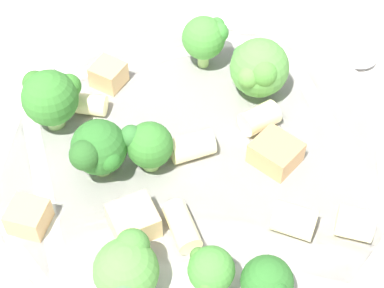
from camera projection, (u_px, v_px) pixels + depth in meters
The scene contains 21 objects.
ground_plane at pixel (192, 192), 0.42m from camera, with size 2.00×2.00×0.00m, color beige.
pasta_bowl at pixel (192, 171), 0.41m from camera, with size 0.27×0.27×0.04m.
broccoli_floret_0 at pixel (50, 97), 0.39m from camera, with size 0.04×0.03×0.04m.
broccoli_floret_1 at pixel (211, 271), 0.32m from camera, with size 0.02×0.02×0.03m.
broccoli_floret_2 at pixel (98, 149), 0.37m from camera, with size 0.03×0.04×0.04m.
broccoli_floret_3 at pixel (127, 269), 0.32m from camera, with size 0.03×0.04×0.04m.
broccoli_floret_4 at pixel (259, 68), 0.41m from camera, with size 0.04×0.04×0.04m.
broccoli_floret_5 at pixel (267, 283), 0.32m from camera, with size 0.03×0.03×0.03m.
broccoli_floret_6 at pixel (147, 144), 0.37m from camera, with size 0.03×0.03×0.03m.
broccoli_floret_7 at pixel (207, 37), 0.43m from camera, with size 0.03×0.03×0.04m.
rigatoni_0 at pixel (192, 150), 0.39m from camera, with size 0.02×0.02×0.03m, color beige.
rigatoni_1 at pixel (259, 118), 0.40m from camera, with size 0.02×0.02×0.02m, color beige.
rigatoni_2 at pixel (294, 220), 0.35m from camera, with size 0.02×0.02×0.02m, color beige.
rigatoni_3 at pixel (90, 104), 0.41m from camera, with size 0.01×0.01×0.02m, color beige.
rigatoni_4 at pixel (355, 223), 0.35m from camera, with size 0.02×0.02×0.02m, color beige.
rigatoni_5 at pixel (188, 227), 0.35m from camera, with size 0.01×0.01×0.03m, color beige.
chicken_chunk_0 at pixel (29, 217), 0.36m from camera, with size 0.02×0.02×0.02m, color tan.
chicken_chunk_1 at pixel (109, 75), 0.43m from camera, with size 0.02×0.02×0.02m, color tan.
chicken_chunk_2 at pixel (133, 220), 0.35m from camera, with size 0.02×0.02×0.02m, color tan.
chicken_chunk_3 at pixel (276, 152), 0.39m from camera, with size 0.03×0.02×0.02m, color tan.
spoon at pixel (317, 37), 0.52m from camera, with size 0.16×0.12×0.01m.
Camera 1 is at (0.02, -0.25, 0.35)m, focal length 60.00 mm.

